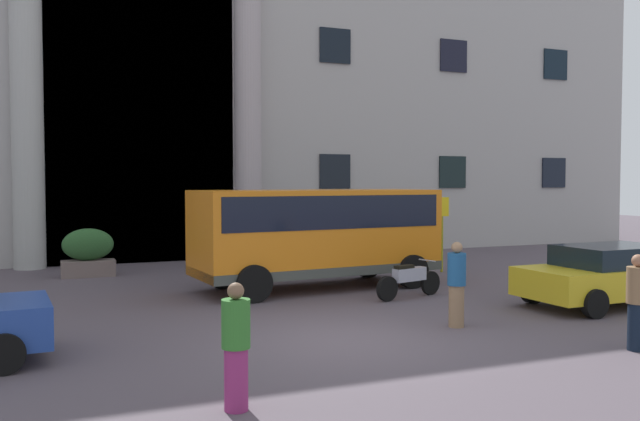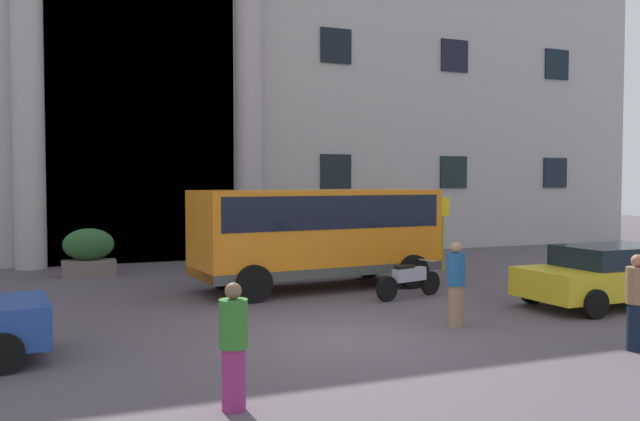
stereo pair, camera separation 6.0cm
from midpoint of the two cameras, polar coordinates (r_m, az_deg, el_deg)
ground_plane at (r=12.13m, az=2.44°, el=-11.39°), size 80.00×64.00×0.12m
office_building_facade at (r=28.95m, az=-12.38°, el=11.46°), size 40.69×9.75×14.77m
orange_minibus at (r=17.53m, az=-0.12°, el=-1.65°), size 6.68×3.03×2.63m
bus_stop_sign at (r=21.04m, az=10.64°, el=-1.29°), size 0.44×0.08×2.36m
hedge_planter_west at (r=24.56m, az=7.84°, el=-2.77°), size 1.67×0.91×1.23m
hedge_planter_far_east at (r=21.02m, az=-19.30°, el=-3.50°), size 1.54×0.72×1.45m
parked_estate_mid at (r=16.65m, az=24.11°, el=-5.07°), size 4.54×2.15×1.39m
motorcycle_far_end at (r=16.33m, az=7.73°, el=-5.93°), size 2.05×0.77×0.89m
pedestrian_woman_dark_dress at (r=13.24m, az=11.80°, el=-6.27°), size 0.36×0.36×1.68m
pedestrian_man_red_shirt at (r=8.43m, az=-7.28°, el=-11.59°), size 0.36×0.36×1.61m
pedestrian_man_crossing at (r=12.41m, az=25.83°, el=-7.18°), size 0.36×0.36×1.63m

